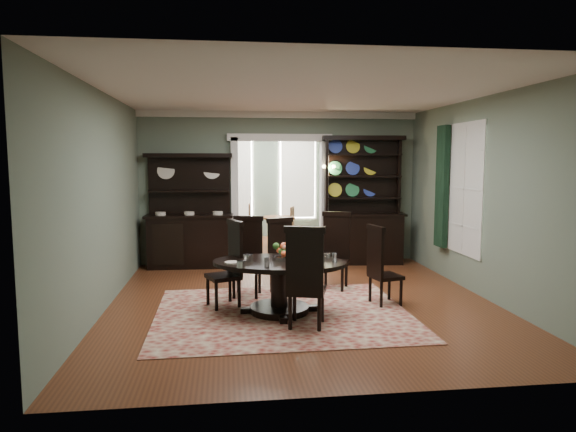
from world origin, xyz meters
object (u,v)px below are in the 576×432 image
Objects in this scene: dining_table at (279,277)px; sideboard at (190,228)px; welsh_dresser at (363,217)px; parlor_table at (278,227)px.

sideboard is (-1.39, 3.23, 0.27)m from dining_table.
welsh_dresser reaches higher than parlor_table.
sideboard is at bearing -134.64° from parlor_table.
parlor_table is at bearing 46.98° from sideboard.
parlor_table is at bearing 97.42° from dining_table.
parlor_table is (-1.50, 1.96, -0.44)m from welsh_dresser.
sideboard is 3.42m from welsh_dresser.
dining_table is at bearing -116.92° from welsh_dresser.
dining_table is 5.19m from parlor_table.
welsh_dresser reaches higher than dining_table.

